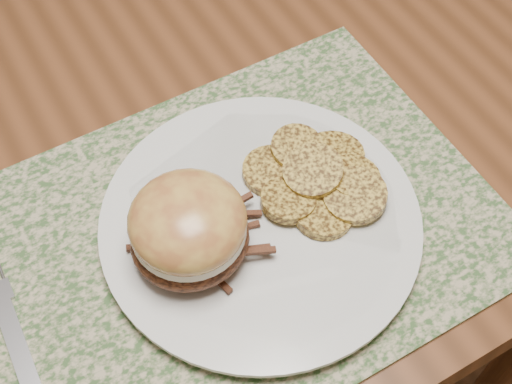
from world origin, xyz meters
TOP-DOWN VIEW (x-y plane):
  - placemat at (0.27, -0.26)m, footprint 0.45×0.33m
  - dinner_plate at (0.29, -0.26)m, footprint 0.26×0.26m
  - pork_sandwich at (0.22, -0.26)m, footprint 0.10×0.10m
  - roasted_potatoes at (0.35, -0.26)m, footprint 0.13×0.14m
  - fork at (0.07, -0.26)m, footprint 0.02×0.18m

SIDE VIEW (x-z plane):
  - placemat at x=0.27m, z-range 0.75..0.75m
  - fork at x=0.07m, z-range 0.75..0.76m
  - dinner_plate at x=0.29m, z-range 0.75..0.77m
  - roasted_potatoes at x=0.35m, z-range 0.76..0.79m
  - pork_sandwich at x=0.22m, z-range 0.77..0.84m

